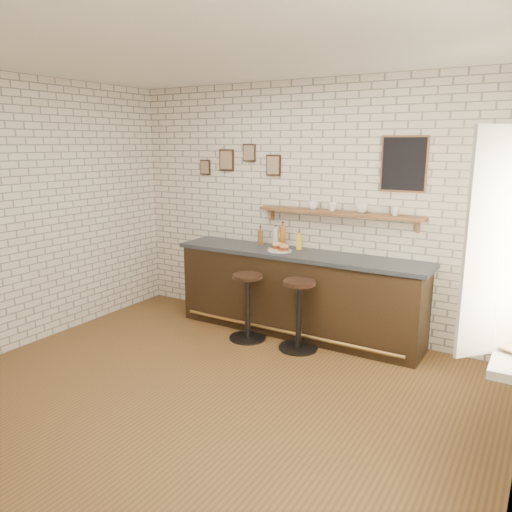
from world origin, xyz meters
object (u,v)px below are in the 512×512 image
Objects in this scene: shelf_cup_a at (313,205)px; book_upper at (509,344)px; bitters_bottle_white at (275,238)px; sandwich_plate at (280,251)px; bar_stool_left at (248,305)px; shelf_cup_c at (362,208)px; shelf_cup_b at (332,207)px; bitters_bottle_amber at (283,237)px; bitters_bottle_brown at (260,237)px; ciabatta_sandwich at (281,247)px; condiment_bottle_yellow at (299,242)px; shelf_cup_d at (395,211)px; book_lower at (509,345)px; bar_stool_right at (299,313)px; bar_counter at (298,293)px.

shelf_cup_a is 0.58× the size of book_upper.
sandwich_plate is at bearing -50.17° from bitters_bottle_white.
bar_stool_left is at bearing -91.93° from bitters_bottle_white.
shelf_cup_a is at bearing 110.78° from shelf_cup_c.
shelf_cup_b is at bearing 3.55° from bitters_bottle_white.
shelf_cup_b reaches higher than bitters_bottle_amber.
book_upper is (2.79, -1.17, 0.54)m from bar_stool_left.
shelf_cup_b is at bearing 4.13° from bitters_bottle_amber.
book_upper reaches higher than bar_stool_left.
book_upper is at bearing -33.88° from bitters_bottle_amber.
bitters_bottle_brown is at bearing 180.00° from bitters_bottle_amber.
shelf_cup_c is (0.89, 0.26, 0.49)m from ciabatta_sandwich.
shelf_cup_d is at bearing 2.28° from condiment_bottle_yellow.
shelf_cup_d is 2.34m from book_upper.
shelf_cup_d is at bearing 24.39° from bar_stool_left.
bitters_bottle_brown is at bearing 152.32° from ciabatta_sandwich.
bitters_bottle_amber is 1.47× the size of condiment_bottle_yellow.
ciabatta_sandwich reaches higher than bar_stool_left.
sandwich_plate is at bearing -124.81° from condiment_bottle_yellow.
book_lower is (2.58, -1.55, -0.12)m from ciabatta_sandwich.
sandwich_plate is 0.05m from ciabatta_sandwich.
condiment_bottle_yellow reaches higher than bar_stool_right.
condiment_bottle_yellow is at bearing 57.30° from ciabatta_sandwich.
shelf_cup_c is (0.35, 0.00, 0.01)m from shelf_cup_b.
shelf_cup_a is 1.20× the size of shelf_cup_b.
bitters_bottle_brown is 0.54m from condiment_bottle_yellow.
sandwich_plate is at bearing -169.23° from shelf_cup_a.
condiment_bottle_yellow is at bearing 114.21° from shelf_cup_c.
bitters_bottle_white is at bearing 88.07° from bar_stool_left.
shelf_cup_d is (1.28, 0.26, 0.53)m from sandwich_plate.
shelf_cup_c is 0.63× the size of book_lower.
bar_stool_right is at bearing 121.53° from book_lower.
shelf_cup_c is at bearing 16.08° from sandwich_plate.
bitters_bottle_amber is at bearing 111.97° from ciabatta_sandwich.
bitters_bottle_white is at bearing 129.83° from sandwich_plate.
sandwich_plate is at bearing 119.48° from book_lower.
bitters_bottle_amber is at bearing 151.98° from bar_counter.
bar_counter is at bearing 116.25° from book_lower.
sandwich_plate is at bearing 177.82° from book_upper.
bitters_bottle_amber reaches higher than bar_counter.
bar_stool_right is 6.47× the size of shelf_cup_a.
book_upper is (2.67, -1.79, -0.18)m from bitters_bottle_amber.
shelf_cup_d reaches higher than bar_stool_right.
ciabatta_sandwich is at bearing 139.67° from bar_stool_right.
ciabatta_sandwich is at bearing -122.70° from condiment_bottle_yellow.
sandwich_plate is at bearing 64.11° from bar_stool_left.
sandwich_plate is at bearing 163.31° from shelf_cup_d.
bar_stool_left is 3.06m from book_lower.
shelf_cup_d is at bearing -29.76° from shelf_cup_a.
sandwich_plate is at bearing 180.00° from ciabatta_sandwich.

